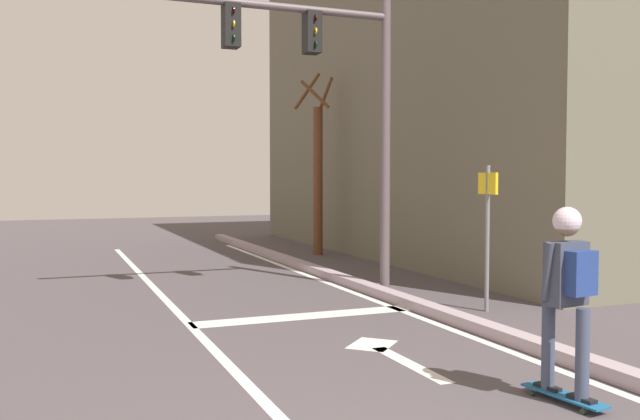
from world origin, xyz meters
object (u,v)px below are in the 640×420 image
object	(u,v)px
traffic_signal_mast	(327,79)
street_sign_post	(488,216)
roadside_tree	(318,172)
skater	(568,278)
skateboard	(564,396)

from	to	relation	value
traffic_signal_mast	street_sign_post	size ratio (longest dim) A/B	2.41
roadside_tree	skater	bearing A→B (deg)	-100.98
skater	traffic_signal_mast	size ratio (longest dim) A/B	0.32
street_sign_post	traffic_signal_mast	bearing A→B (deg)	125.47
skateboard	roadside_tree	bearing A→B (deg)	78.99
street_sign_post	roadside_tree	bearing A→B (deg)	86.98
skateboard	skater	size ratio (longest dim) A/B	0.51
traffic_signal_mast	skateboard	bearing A→B (deg)	-91.99
roadside_tree	traffic_signal_mast	bearing A→B (deg)	-110.12
skateboard	roadside_tree	distance (m)	11.16
traffic_signal_mast	roadside_tree	size ratio (longest dim) A/B	1.10
skater	skateboard	bearing A→B (deg)	97.62
traffic_signal_mast	skater	bearing A→B (deg)	-91.96
skateboard	traffic_signal_mast	size ratio (longest dim) A/B	0.16
roadside_tree	skateboard	bearing A→B (deg)	-101.01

